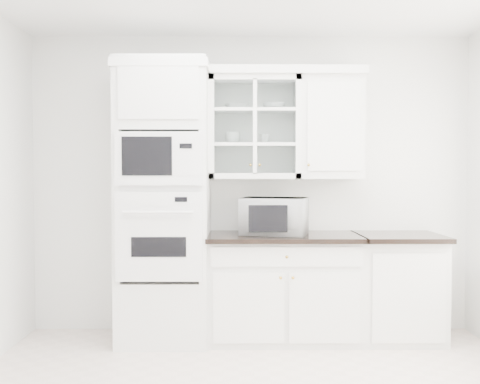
{
  "coord_description": "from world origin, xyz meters",
  "views": [
    {
      "loc": [
        -0.12,
        -3.17,
        1.45
      ],
      "look_at": [
        -0.1,
        1.05,
        1.3
      ],
      "focal_mm": 40.0,
      "sensor_mm": 36.0,
      "label": 1
    }
  ],
  "objects": [
    {
      "name": "upper_cabinet_glass",
      "position": [
        0.03,
        1.58,
        1.85
      ],
      "size": [
        0.8,
        0.33,
        0.9
      ],
      "color": "white",
      "rests_on": "room_shell"
    },
    {
      "name": "oven_column",
      "position": [
        -0.75,
        1.42,
        1.2
      ],
      "size": [
        0.76,
        0.68,
        2.4
      ],
      "color": "white",
      "rests_on": "ground"
    },
    {
      "name": "bowl_a",
      "position": [
        -0.13,
        1.58,
        2.04
      ],
      "size": [
        0.24,
        0.24,
        0.05
      ],
      "primitive_type": "imported",
      "rotation": [
        0.0,
        0.0,
        0.15
      ],
      "color": "white",
      "rests_on": "upper_cabinet_glass"
    },
    {
      "name": "cup_b",
      "position": [
        0.12,
        1.57,
        1.75
      ],
      "size": [
        0.11,
        0.11,
        0.09
      ],
      "primitive_type": "imported",
      "rotation": [
        0.0,
        0.0,
        0.26
      ],
      "color": "white",
      "rests_on": "upper_cabinet_glass"
    },
    {
      "name": "crown_molding",
      "position": [
        -0.07,
        1.56,
        2.33
      ],
      "size": [
        2.14,
        0.38,
        0.07
      ],
      "primitive_type": "cube",
      "color": "white",
      "rests_on": "room_shell"
    },
    {
      "name": "base_cabinet_run",
      "position": [
        0.28,
        1.45,
        0.46
      ],
      "size": [
        1.32,
        0.67,
        0.92
      ],
      "color": "white",
      "rests_on": "ground"
    },
    {
      "name": "countertop_microwave",
      "position": [
        0.2,
        1.44,
        1.08
      ],
      "size": [
        0.65,
        0.58,
        0.32
      ],
      "primitive_type": "imported",
      "rotation": [
        0.0,
        0.0,
        2.88
      ],
      "color": "white",
      "rests_on": "base_cabinet_run"
    },
    {
      "name": "cup_a",
      "position": [
        -0.16,
        1.6,
        1.76
      ],
      "size": [
        0.15,
        0.15,
        0.1
      ],
      "primitive_type": "imported",
      "rotation": [
        0.0,
        0.0,
        -0.13
      ],
      "color": "white",
      "rests_on": "upper_cabinet_glass"
    },
    {
      "name": "room_shell",
      "position": [
        0.0,
        0.43,
        1.78
      ],
      "size": [
        4.0,
        3.5,
        2.7
      ],
      "color": "white",
      "rests_on": "ground"
    },
    {
      "name": "upper_cabinet_solid",
      "position": [
        0.71,
        1.58,
        1.85
      ],
      "size": [
        0.55,
        0.33,
        0.9
      ],
      "primitive_type": "cube",
      "color": "white",
      "rests_on": "room_shell"
    },
    {
      "name": "extra_base_cabinet",
      "position": [
        1.28,
        1.45,
        0.46
      ],
      "size": [
        0.72,
        0.67,
        0.92
      ],
      "color": "white",
      "rests_on": "ground"
    },
    {
      "name": "bowl_b",
      "position": [
        0.2,
        1.58,
        2.04
      ],
      "size": [
        0.2,
        0.2,
        0.06
      ],
      "primitive_type": "imported",
      "rotation": [
        0.0,
        0.0,
        0.06
      ],
      "color": "white",
      "rests_on": "upper_cabinet_glass"
    }
  ]
}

